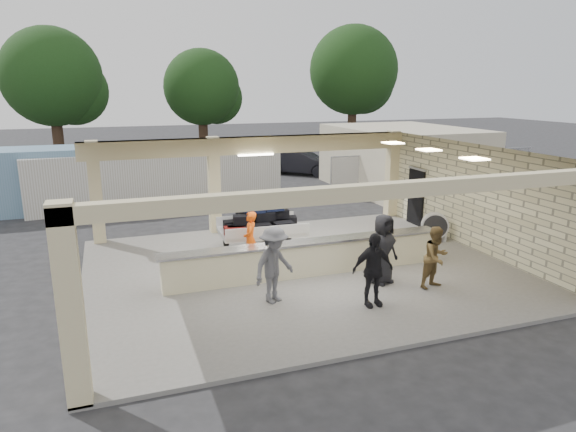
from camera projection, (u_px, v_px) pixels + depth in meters
name	position (u px, v px, depth m)	size (l,w,h in m)	color
ground	(300.00, 272.00, 14.99)	(120.00, 120.00, 0.00)	#242427
pavilion	(299.00, 221.00, 15.33)	(12.01, 10.00, 3.55)	slate
baggage_counter	(306.00, 258.00, 14.39)	(8.20, 0.58, 0.98)	beige
luggage_cart	(261.00, 225.00, 16.44)	(2.72, 1.75, 1.55)	silver
drum_fan	(435.00, 226.00, 17.50)	(0.94, 0.68, 1.00)	silver
baggage_handler	(250.00, 239.00, 14.99)	(0.60, 0.33, 1.65)	#F9540D
passenger_a	(436.00, 257.00, 13.39)	(0.80, 0.35, 1.66)	brown
passenger_b	(373.00, 270.00, 12.26)	(1.06, 0.39, 1.82)	black
passenger_c	(274.00, 265.00, 12.44)	(1.23, 0.43, 1.91)	#54545A
passenger_d	(383.00, 249.00, 13.67)	(0.93, 0.38, 1.91)	black
car_white_a	(374.00, 165.00, 30.24)	(2.52, 5.31, 1.52)	silver
car_white_b	(388.00, 165.00, 29.84)	(1.88, 5.04, 1.59)	silver
car_dark	(302.00, 162.00, 31.36)	(1.56, 4.44, 1.48)	black
container_white	(159.00, 177.00, 23.63)	(11.30, 2.26, 2.45)	silver
fence	(437.00, 170.00, 26.51)	(12.06, 0.06, 2.03)	gray
tree_left	(57.00, 81.00, 33.21)	(6.60, 6.30, 9.00)	#382619
tree_mid	(205.00, 90.00, 38.42)	(6.00, 5.60, 8.00)	#382619
tree_right	(356.00, 74.00, 41.08)	(7.20, 7.00, 10.00)	#382619
adjacent_building	(402.00, 158.00, 26.80)	(6.00, 8.00, 3.20)	beige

